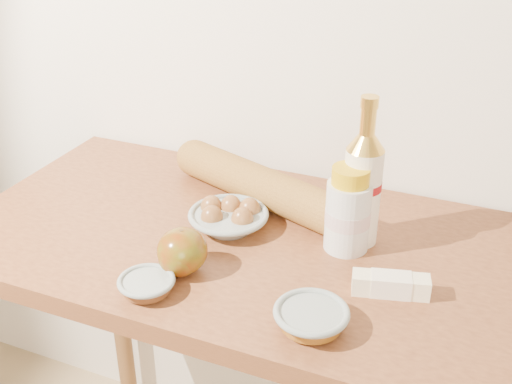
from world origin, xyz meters
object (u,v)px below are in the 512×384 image
at_px(table, 262,292).
at_px(egg_bowl, 229,217).
at_px(baguette, 262,186).
at_px(cream_bottle, 348,212).
at_px(bourbon_bottle, 362,186).

distance_m(table, egg_bowl, 0.17).
xyz_separation_m(table, egg_bowl, (-0.08, 0.02, 0.15)).
height_order(egg_bowl, baguette, baguette).
distance_m(table, cream_bottle, 0.26).
bearing_deg(baguette, cream_bottle, -4.89).
bearing_deg(table, egg_bowl, 165.94).
height_order(table, cream_bottle, cream_bottle).
height_order(bourbon_bottle, baguette, bourbon_bottle).
distance_m(cream_bottle, egg_bowl, 0.24).
distance_m(bourbon_bottle, egg_bowl, 0.27).
bearing_deg(egg_bowl, baguette, 78.56).
relative_size(cream_bottle, egg_bowl, 0.85).
bearing_deg(table, baguette, 112.53).
bearing_deg(baguette, table, -47.72).
relative_size(egg_bowl, baguette, 0.40).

